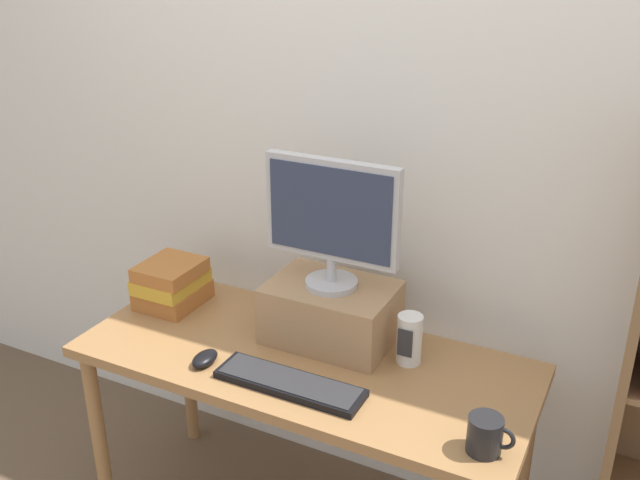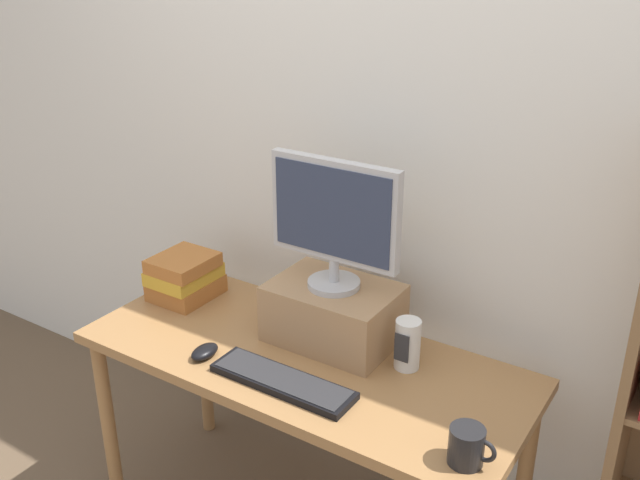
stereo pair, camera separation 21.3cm
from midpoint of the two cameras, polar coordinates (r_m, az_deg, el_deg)
The scene contains 9 objects.
back_wall at distance 2.41m, azimuth 7.13°, elevation 7.19°, with size 7.00×0.08×2.60m.
desk at distance 2.33m, azimuth 1.29°, elevation -11.00°, with size 1.44×0.61×0.74m.
riser_box at distance 2.32m, azimuth 3.74°, elevation -5.91°, with size 0.40×0.28×0.19m.
computer_monitor at distance 2.17m, azimuth 3.95°, elevation 1.68°, with size 0.44×0.17×0.42m.
keyboard at distance 2.14m, azimuth -0.12°, elevation -11.32°, with size 0.46×0.13×0.02m.
computer_mouse at distance 2.27m, azimuth -6.56°, elevation -8.94°, with size 0.06×0.10×0.04m.
book_stack at distance 2.61m, azimuth -8.50°, elevation -2.98°, with size 0.20×0.24×0.17m.
coffee_mug at distance 1.90m, azimuth 14.99°, elevation -15.75°, with size 0.12×0.09×0.10m.
desk_speaker at distance 2.21m, azimuth 9.79°, elevation -8.30°, with size 0.08×0.08×0.16m.
Camera 2 is at (1.09, -1.59, 1.96)m, focal length 40.00 mm.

